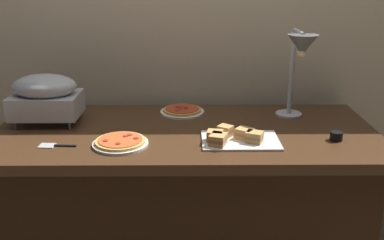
{
  "coord_description": "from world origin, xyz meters",
  "views": [
    {
      "loc": [
        0.02,
        -2.05,
        1.52
      ],
      "look_at": [
        0.03,
        0.0,
        0.81
      ],
      "focal_mm": 41.04,
      "sensor_mm": 36.0,
      "label": 1
    }
  ],
  "objects_px": {
    "heat_lamp": "(300,54)",
    "pizza_plate_front": "(120,142)",
    "sandwich_platter": "(235,138)",
    "pizza_plate_center": "(182,111)",
    "serving_spatula": "(56,146)",
    "sauce_cup_near": "(336,136)",
    "chafing_dish": "(46,96)"
  },
  "relations": [
    {
      "from": "heat_lamp",
      "to": "sauce_cup_near",
      "type": "bearing_deg",
      "value": -58.96
    },
    {
      "from": "chafing_dish",
      "to": "pizza_plate_front",
      "type": "bearing_deg",
      "value": -36.31
    },
    {
      "from": "chafing_dish",
      "to": "serving_spatula",
      "type": "height_order",
      "value": "chafing_dish"
    },
    {
      "from": "sauce_cup_near",
      "to": "pizza_plate_center",
      "type": "bearing_deg",
      "value": 150.25
    },
    {
      "from": "pizza_plate_front",
      "to": "serving_spatula",
      "type": "bearing_deg",
      "value": -177.47
    },
    {
      "from": "pizza_plate_front",
      "to": "sandwich_platter",
      "type": "relative_size",
      "value": 0.71
    },
    {
      "from": "pizza_plate_center",
      "to": "serving_spatula",
      "type": "xyz_separation_m",
      "value": [
        -0.57,
        -0.48,
        -0.01
      ]
    },
    {
      "from": "pizza_plate_center",
      "to": "heat_lamp",
      "type": "bearing_deg",
      "value": -17.14
    },
    {
      "from": "heat_lamp",
      "to": "pizza_plate_center",
      "type": "relative_size",
      "value": 1.95
    },
    {
      "from": "sandwich_platter",
      "to": "serving_spatula",
      "type": "relative_size",
      "value": 2.07
    },
    {
      "from": "heat_lamp",
      "to": "sauce_cup_near",
      "type": "distance_m",
      "value": 0.44
    },
    {
      "from": "heat_lamp",
      "to": "pizza_plate_front",
      "type": "relative_size",
      "value": 1.86
    },
    {
      "from": "chafing_dish",
      "to": "sandwich_platter",
      "type": "distance_m",
      "value": 0.99
    },
    {
      "from": "sauce_cup_near",
      "to": "heat_lamp",
      "type": "bearing_deg",
      "value": 121.04
    },
    {
      "from": "heat_lamp",
      "to": "chafing_dish",
      "type": "bearing_deg",
      "value": 178.96
    },
    {
      "from": "pizza_plate_center",
      "to": "sauce_cup_near",
      "type": "relative_size",
      "value": 4.14
    },
    {
      "from": "chafing_dish",
      "to": "sandwich_platter",
      "type": "xyz_separation_m",
      "value": [
        0.95,
        -0.28,
        -0.12
      ]
    },
    {
      "from": "chafing_dish",
      "to": "sandwich_platter",
      "type": "bearing_deg",
      "value": -16.39
    },
    {
      "from": "chafing_dish",
      "to": "pizza_plate_center",
      "type": "bearing_deg",
      "value": 12.74
    },
    {
      "from": "pizza_plate_center",
      "to": "serving_spatula",
      "type": "relative_size",
      "value": 1.41
    },
    {
      "from": "heat_lamp",
      "to": "sandwich_platter",
      "type": "height_order",
      "value": "heat_lamp"
    },
    {
      "from": "sauce_cup_near",
      "to": "pizza_plate_front",
      "type": "bearing_deg",
      "value": -177.04
    },
    {
      "from": "pizza_plate_center",
      "to": "sauce_cup_near",
      "type": "xyz_separation_m",
      "value": [
        0.73,
        -0.41,
        0.01
      ]
    },
    {
      "from": "pizza_plate_front",
      "to": "serving_spatula",
      "type": "relative_size",
      "value": 1.48
    },
    {
      "from": "chafing_dish",
      "to": "pizza_plate_front",
      "type": "height_order",
      "value": "chafing_dish"
    },
    {
      "from": "pizza_plate_center",
      "to": "sandwich_platter",
      "type": "xyz_separation_m",
      "value": [
        0.25,
        -0.44,
        0.01
      ]
    },
    {
      "from": "pizza_plate_center",
      "to": "pizza_plate_front",
      "type": "bearing_deg",
      "value": -120.47
    },
    {
      "from": "heat_lamp",
      "to": "sauce_cup_near",
      "type": "xyz_separation_m",
      "value": [
        0.14,
        -0.23,
        -0.34
      ]
    },
    {
      "from": "pizza_plate_front",
      "to": "pizza_plate_center",
      "type": "distance_m",
      "value": 0.54
    },
    {
      "from": "pizza_plate_front",
      "to": "sauce_cup_near",
      "type": "height_order",
      "value": "sauce_cup_near"
    },
    {
      "from": "chafing_dish",
      "to": "sauce_cup_near",
      "type": "relative_size",
      "value": 5.8
    },
    {
      "from": "pizza_plate_center",
      "to": "sauce_cup_near",
      "type": "height_order",
      "value": "sauce_cup_near"
    }
  ]
}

